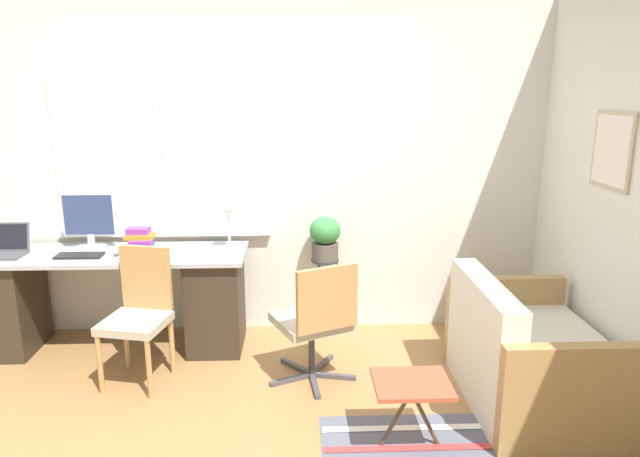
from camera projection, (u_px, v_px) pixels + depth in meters
ground_plane at (240, 363)px, 4.20m from camera, size 14.00×14.00×0.00m
wall_back_with_window at (239, 167)px, 4.53m from camera, size 9.00×0.12×2.70m
wall_right_with_picture at (586, 179)px, 3.96m from camera, size 0.08×9.00×2.70m
desk at (112, 297)px, 4.35m from camera, size 2.05×0.61×0.77m
laptop at (5, 249)px, 4.20m from camera, size 0.30×0.26×0.22m
monitor at (89, 221)px, 4.36m from camera, size 0.39×0.22×0.43m
keyboard at (79, 256)px, 4.17m from camera, size 0.33×0.14×0.02m
mouse at (116, 254)px, 4.19m from camera, size 0.04×0.06×0.03m
desk_lamp at (229, 216)px, 4.31m from camera, size 0.16×0.16×0.36m
book_stack at (140, 243)px, 4.13m from camera, size 0.20×0.19×0.22m
desk_chair_wooden at (139, 312)px, 3.87m from camera, size 0.48×0.49×0.92m
office_chair_swivel at (316, 320)px, 3.83m from camera, size 0.61×0.62×0.87m
couch_loveseat at (528, 359)px, 3.64m from camera, size 0.84×1.20×0.81m
plant_stand at (325, 270)px, 4.59m from camera, size 0.22×0.22×0.64m
potted_plant at (325, 237)px, 4.52m from camera, size 0.24×0.24×0.34m
floor_rug_striped at (415, 448)px, 3.20m from camera, size 1.05×0.68×0.01m
folding_stool at (412, 387)px, 3.15m from camera, size 0.42×0.36×0.40m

